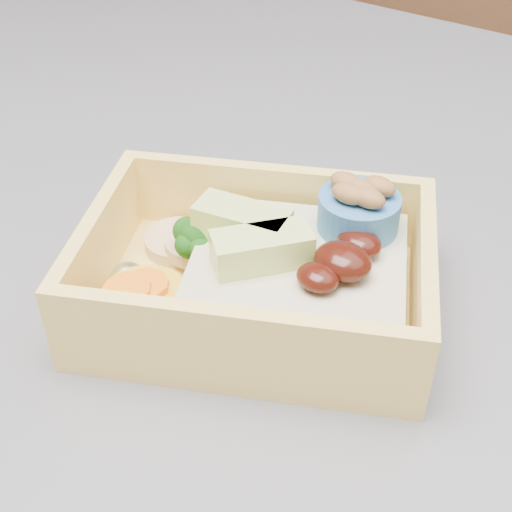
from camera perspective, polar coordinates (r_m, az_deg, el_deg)
The scene contains 2 objects.
island at distance 0.88m, azimuth -9.50°, elevation -18.54°, with size 1.24×0.84×0.92m.
bento_box at distance 0.39m, azimuth 0.89°, elevation -1.33°, with size 0.23×0.20×0.07m.
Camera 1 is at (0.38, -0.41, 1.19)m, focal length 50.00 mm.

